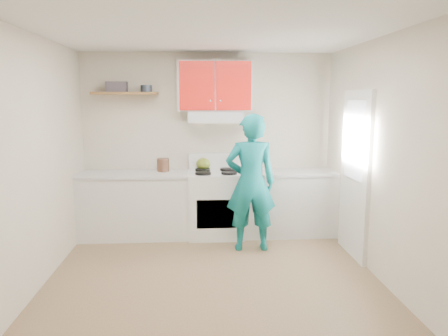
{
  "coord_description": "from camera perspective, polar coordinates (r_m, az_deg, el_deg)",
  "views": [
    {
      "loc": [
        -0.17,
        -4.25,
        1.94
      ],
      "look_at": [
        0.15,
        0.55,
        1.15
      ],
      "focal_mm": 33.68,
      "sensor_mm": 36.0,
      "label": 1
    }
  ],
  "objects": [
    {
      "name": "floor",
      "position": [
        4.68,
        -1.44,
        -15.18
      ],
      "size": [
        3.8,
        3.8,
        0.0
      ],
      "primitive_type": "plane",
      "color": "brown",
      "rests_on": "ground"
    },
    {
      "name": "ceiling",
      "position": [
        4.31,
        -1.58,
        18.13
      ],
      "size": [
        3.6,
        3.8,
        0.04
      ],
      "primitive_type": "cube",
      "color": "white",
      "rests_on": "floor"
    },
    {
      "name": "back_wall",
      "position": [
        6.19,
        -2.22,
        3.38
      ],
      "size": [
        3.6,
        0.04,
        2.6
      ],
      "primitive_type": "cube",
      "color": "beige",
      "rests_on": "floor"
    },
    {
      "name": "front_wall",
      "position": [
        2.45,
        0.31,
        -5.88
      ],
      "size": [
        3.6,
        0.04,
        2.6
      ],
      "primitive_type": "cube",
      "color": "beige",
      "rests_on": "floor"
    },
    {
      "name": "left_wall",
      "position": [
        4.6,
        -24.52,
        0.47
      ],
      "size": [
        0.04,
        3.8,
        2.6
      ],
      "primitive_type": "cube",
      "color": "beige",
      "rests_on": "floor"
    },
    {
      "name": "right_wall",
      "position": [
        4.73,
        20.84,
        0.93
      ],
      "size": [
        0.04,
        3.8,
        2.6
      ],
      "primitive_type": "cube",
      "color": "beige",
      "rests_on": "floor"
    },
    {
      "name": "door",
      "position": [
        5.4,
        17.36,
        -0.87
      ],
      "size": [
        0.05,
        0.85,
        2.05
      ],
      "primitive_type": "cube",
      "color": "white",
      "rests_on": "floor"
    },
    {
      "name": "door_glass",
      "position": [
        5.33,
        17.31,
        3.63
      ],
      "size": [
        0.01,
        0.55,
        0.95
      ],
      "primitive_type": "cube",
      "color": "white",
      "rests_on": "door"
    },
    {
      "name": "counter_left",
      "position": [
        6.1,
        -11.93,
        -5.01
      ],
      "size": [
        1.52,
        0.6,
        0.9
      ],
      "primitive_type": "cube",
      "color": "silver",
      "rests_on": "floor"
    },
    {
      "name": "counter_right",
      "position": [
        6.18,
        8.57,
        -4.73
      ],
      "size": [
        1.32,
        0.6,
        0.9
      ],
      "primitive_type": "cube",
      "color": "silver",
      "rests_on": "floor"
    },
    {
      "name": "stove",
      "position": [
        6.02,
        -1.13,
        -4.91
      ],
      "size": [
        0.76,
        0.65,
        0.92
      ],
      "primitive_type": "cube",
      "color": "white",
      "rests_on": "floor"
    },
    {
      "name": "range_hood",
      "position": [
        5.94,
        -1.21,
        6.96
      ],
      "size": [
        0.76,
        0.44,
        0.15
      ],
      "primitive_type": "cube",
      "color": "silver",
      "rests_on": "back_wall"
    },
    {
      "name": "upper_cabinets",
      "position": [
        6.0,
        -1.25,
        11.04
      ],
      "size": [
        1.02,
        0.33,
        0.7
      ],
      "primitive_type": "cube",
      "color": "red",
      "rests_on": "back_wall"
    },
    {
      "name": "shelf",
      "position": [
        6.08,
        -13.28,
        9.83
      ],
      "size": [
        0.9,
        0.3,
        0.04
      ],
      "primitive_type": "cube",
      "color": "brown",
      "rests_on": "back_wall"
    },
    {
      "name": "books",
      "position": [
        6.08,
        -14.33,
        10.62
      ],
      "size": [
        0.27,
        0.2,
        0.14
      ],
      "primitive_type": "cube",
      "rotation": [
        0.0,
        0.0,
        0.01
      ],
      "color": "#413941",
      "rests_on": "shelf"
    },
    {
      "name": "tin",
      "position": [
        6.06,
        -10.5,
        10.55
      ],
      "size": [
        0.2,
        0.2,
        0.1
      ],
      "primitive_type": "cylinder",
      "rotation": [
        0.0,
        0.0,
        -0.34
      ],
      "color": "#333D4C",
      "rests_on": "shelf"
    },
    {
      "name": "kettle",
      "position": [
        6.13,
        -2.84,
        0.57
      ],
      "size": [
        0.23,
        0.23,
        0.18
      ],
      "primitive_type": "ellipsoid",
      "rotation": [
        0.0,
        0.0,
        0.11
      ],
      "color": "olive",
      "rests_on": "stove"
    },
    {
      "name": "crock",
      "position": [
        6.05,
        -8.27,
        0.31
      ],
      "size": [
        0.21,
        0.21,
        0.21
      ],
      "primitive_type": "cylinder",
      "rotation": [
        0.0,
        0.0,
        0.28
      ],
      "color": "#4B3021",
      "rests_on": "counter_left"
    },
    {
      "name": "cutting_board",
      "position": [
        6.01,
        6.19,
        -0.62
      ],
      "size": [
        0.29,
        0.22,
        0.02
      ],
      "primitive_type": "cube",
      "rotation": [
        0.0,
        0.0,
        0.04
      ],
      "color": "olive",
      "rests_on": "counter_right"
    },
    {
      "name": "silicone_mat",
      "position": [
        6.26,
        12.86,
        -0.44
      ],
      "size": [
        0.32,
        0.29,
        0.01
      ],
      "primitive_type": "cube",
      "rotation": [
        0.0,
        0.0,
        0.27
      ],
      "color": "red",
      "rests_on": "counter_right"
    },
    {
      "name": "person",
      "position": [
        5.38,
        3.65,
        -2.03
      ],
      "size": [
        0.65,
        0.43,
        1.77
      ],
      "primitive_type": "imported",
      "rotation": [
        0.0,
        0.0,
        3.14
      ],
      "color": "#0C6E72",
      "rests_on": "floor"
    }
  ]
}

